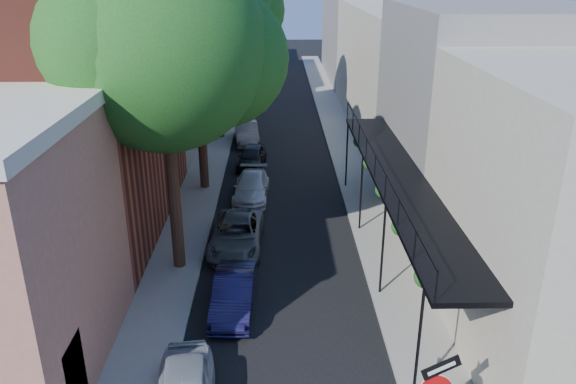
{
  "coord_description": "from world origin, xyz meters",
  "views": [
    {
      "loc": [
        -0.17,
        -8.37,
        10.4
      ],
      "look_at": [
        0.23,
        10.5,
        2.8
      ],
      "focal_mm": 35.0,
      "sensor_mm": 36.0,
      "label": 1
    }
  ],
  "objects_px": {
    "parked_car_e": "(251,157)",
    "parked_car_f": "(247,133)",
    "oak_near": "(177,50)",
    "oak_mid": "(206,45)",
    "parked_car_b": "(234,293)",
    "parked_car_c": "(237,235)",
    "oak_far": "(223,5)",
    "parked_car_d": "(251,187)"
  },
  "relations": [
    {
      "from": "oak_mid",
      "to": "parked_car_e",
      "type": "bearing_deg",
      "value": 58.55
    },
    {
      "from": "parked_car_e",
      "to": "parked_car_f",
      "type": "bearing_deg",
      "value": 102.48
    },
    {
      "from": "parked_car_c",
      "to": "parked_car_e",
      "type": "xyz_separation_m",
      "value": [
        0.2,
        9.73,
        -0.01
      ]
    },
    {
      "from": "oak_far",
      "to": "parked_car_b",
      "type": "xyz_separation_m",
      "value": [
        1.76,
        -20.04,
        -7.66
      ]
    },
    {
      "from": "oak_near",
      "to": "oak_mid",
      "type": "relative_size",
      "value": 1.12
    },
    {
      "from": "parked_car_b",
      "to": "parked_car_e",
      "type": "height_order",
      "value": "parked_car_b"
    },
    {
      "from": "parked_car_c",
      "to": "parked_car_e",
      "type": "bearing_deg",
      "value": 90.88
    },
    {
      "from": "parked_car_d",
      "to": "oak_far",
      "type": "bearing_deg",
      "value": 102.62
    },
    {
      "from": "oak_near",
      "to": "parked_car_e",
      "type": "height_order",
      "value": "oak_near"
    },
    {
      "from": "oak_mid",
      "to": "parked_car_d",
      "type": "relative_size",
      "value": 2.59
    },
    {
      "from": "oak_mid",
      "to": "parked_car_f",
      "type": "distance_m",
      "value": 10.08
    },
    {
      "from": "oak_mid",
      "to": "parked_car_b",
      "type": "xyz_separation_m",
      "value": [
        1.82,
        -11.0,
        -6.46
      ]
    },
    {
      "from": "parked_car_b",
      "to": "parked_car_e",
      "type": "relative_size",
      "value": 1.05
    },
    {
      "from": "oak_near",
      "to": "oak_mid",
      "type": "xyz_separation_m",
      "value": [
        -0.05,
        7.97,
        -0.82
      ]
    },
    {
      "from": "oak_mid",
      "to": "parked_car_f",
      "type": "xyz_separation_m",
      "value": [
        1.35,
        7.66,
        -6.41
      ]
    },
    {
      "from": "parked_car_d",
      "to": "parked_car_c",
      "type": "bearing_deg",
      "value": -91.99
    },
    {
      "from": "parked_car_c",
      "to": "oak_far",
      "type": "bearing_deg",
      "value": 97.77
    },
    {
      "from": "oak_far",
      "to": "parked_car_f",
      "type": "distance_m",
      "value": 7.84
    },
    {
      "from": "oak_mid",
      "to": "parked_car_b",
      "type": "relative_size",
      "value": 2.8
    },
    {
      "from": "parked_car_d",
      "to": "parked_car_e",
      "type": "distance_m",
      "value": 4.58
    },
    {
      "from": "parked_car_e",
      "to": "parked_car_f",
      "type": "xyz_separation_m",
      "value": [
        -0.49,
        4.65,
        0.06
      ]
    },
    {
      "from": "oak_near",
      "to": "oak_mid",
      "type": "height_order",
      "value": "oak_near"
    },
    {
      "from": "oak_far",
      "to": "parked_car_b",
      "type": "distance_m",
      "value": 21.52
    },
    {
      "from": "parked_car_b",
      "to": "parked_car_f",
      "type": "height_order",
      "value": "parked_car_f"
    },
    {
      "from": "parked_car_e",
      "to": "oak_far",
      "type": "bearing_deg",
      "value": 112.87
    },
    {
      "from": "oak_mid",
      "to": "oak_far",
      "type": "xyz_separation_m",
      "value": [
        0.06,
        9.04,
        1.2
      ]
    },
    {
      "from": "parked_car_b",
      "to": "parked_car_f",
      "type": "bearing_deg",
      "value": 93.03
    },
    {
      "from": "oak_far",
      "to": "parked_car_e",
      "type": "bearing_deg",
      "value": -73.57
    },
    {
      "from": "oak_near",
      "to": "parked_car_f",
      "type": "bearing_deg",
      "value": 85.25
    },
    {
      "from": "parked_car_d",
      "to": "parked_car_f",
      "type": "distance_m",
      "value": 9.25
    },
    {
      "from": "oak_far",
      "to": "parked_car_e",
      "type": "xyz_separation_m",
      "value": [
        1.78,
        -6.03,
        -7.67
      ]
    },
    {
      "from": "oak_near",
      "to": "parked_car_e",
      "type": "bearing_deg",
      "value": 80.74
    },
    {
      "from": "parked_car_b",
      "to": "parked_car_d",
      "type": "xyz_separation_m",
      "value": [
        0.19,
        9.44,
        -0.03
      ]
    },
    {
      "from": "parked_car_b",
      "to": "parked_car_d",
      "type": "relative_size",
      "value": 0.92
    },
    {
      "from": "oak_mid",
      "to": "parked_car_b",
      "type": "distance_m",
      "value": 12.88
    },
    {
      "from": "parked_car_d",
      "to": "parked_car_e",
      "type": "height_order",
      "value": "parked_car_e"
    },
    {
      "from": "oak_near",
      "to": "oak_far",
      "type": "bearing_deg",
      "value": 89.96
    },
    {
      "from": "oak_far",
      "to": "parked_car_f",
      "type": "relative_size",
      "value": 3.03
    },
    {
      "from": "oak_near",
      "to": "parked_car_c",
      "type": "xyz_separation_m",
      "value": [
        1.59,
        1.25,
        -7.28
      ]
    },
    {
      "from": "parked_car_b",
      "to": "parked_car_c",
      "type": "bearing_deg",
      "value": 93.98
    },
    {
      "from": "oak_mid",
      "to": "parked_car_b",
      "type": "height_order",
      "value": "oak_mid"
    },
    {
      "from": "oak_near",
      "to": "oak_mid",
      "type": "bearing_deg",
      "value": 90.37
    }
  ]
}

